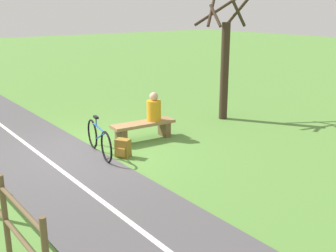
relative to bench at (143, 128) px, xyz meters
name	(u,v)px	position (x,y,z in m)	size (l,w,h in m)	color
ground_plane	(88,153)	(1.61, 0.04, -0.33)	(80.00, 80.00, 0.00)	#548438
paved_path	(149,237)	(2.58, 4.04, -0.32)	(2.50, 36.00, 0.02)	#4C494C
path_centre_line	(149,237)	(2.58, 4.04, -0.31)	(0.10, 32.00, 0.00)	silver
bench	(143,128)	(0.00, 0.00, 0.00)	(1.75, 0.61, 0.48)	#937047
person_seated	(154,109)	(-0.32, 0.03, 0.47)	(0.41, 0.41, 0.76)	orange
bicycle	(99,139)	(1.46, 0.34, 0.05)	(0.37, 1.79, 0.90)	black
backpack	(123,148)	(1.09, 0.79, -0.12)	(0.37, 0.40, 0.43)	olive
tree_mid_field	(224,60)	(-3.18, -0.33, 1.49)	(1.57, 1.43, 3.82)	#38281E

